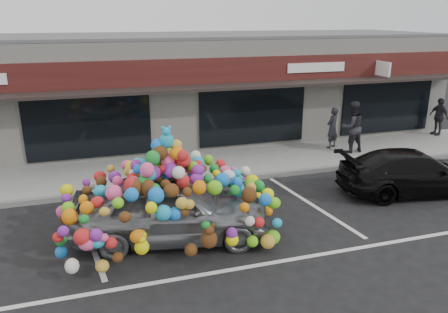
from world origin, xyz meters
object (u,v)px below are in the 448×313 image
object	(u,v)px
black_sedan	(413,172)
pedestrian_c	(439,116)
toy_car	(171,201)
pedestrian_a	(332,128)
pedestrian_b	(352,127)

from	to	relation	value
black_sedan	pedestrian_c	xyz separation A→B (m)	(5.18, 4.78, 0.30)
pedestrian_c	toy_car	bearing A→B (deg)	-70.82
black_sedan	pedestrian_a	size ratio (longest dim) A/B	2.79
toy_car	pedestrian_b	bearing A→B (deg)	-48.81
black_sedan	pedestrian_b	bearing A→B (deg)	4.84
pedestrian_a	pedestrian_b	bearing A→B (deg)	92.17
pedestrian_c	black_sedan	bearing A→B (deg)	-51.80
black_sedan	pedestrian_b	world-z (taller)	pedestrian_b
toy_car	pedestrian_c	xyz separation A→B (m)	(12.53, 5.49, -0.02)
toy_car	black_sedan	xyz separation A→B (m)	(7.34, 0.71, -0.32)
toy_car	pedestrian_b	distance (m)	8.76
toy_car	black_sedan	bearing A→B (deg)	-73.42
pedestrian_a	pedestrian_b	distance (m)	0.81
pedestrian_b	black_sedan	bearing A→B (deg)	83.18
pedestrian_b	pedestrian_a	bearing A→B (deg)	-63.74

